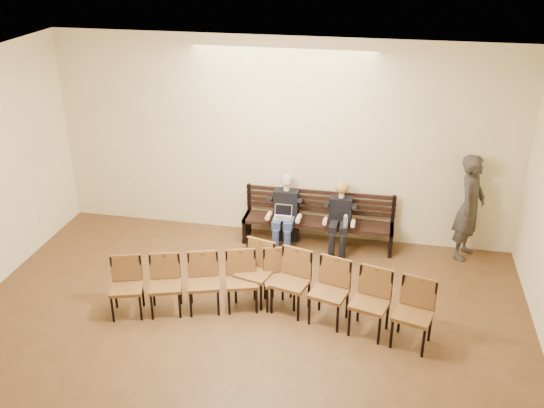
{
  "coord_description": "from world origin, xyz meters",
  "views": [
    {
      "loc": [
        1.77,
        -4.64,
        5.15
      ],
      "look_at": [
        0.01,
        4.05,
        0.99
      ],
      "focal_mm": 40.0,
      "sensor_mm": 36.0,
      "label": 1
    }
  ],
  "objects_px": {
    "bench": "(317,233)",
    "seated_woman": "(340,221)",
    "chair_row_front": "(204,284)",
    "water_bottle": "(345,227)",
    "passerby": "(471,200)",
    "laptop": "(282,220)",
    "chair_row_back": "(329,293)",
    "seated_man": "(285,213)",
    "bag": "(288,232)"
  },
  "relations": [
    {
      "from": "bench",
      "to": "chair_row_back",
      "type": "bearing_deg",
      "value": -78.53
    },
    {
      "from": "bench",
      "to": "chair_row_front",
      "type": "bearing_deg",
      "value": -120.59
    },
    {
      "from": "chair_row_front",
      "to": "laptop",
      "type": "bearing_deg",
      "value": 51.37
    },
    {
      "from": "seated_woman",
      "to": "laptop",
      "type": "distance_m",
      "value": 0.97
    },
    {
      "from": "water_bottle",
      "to": "passerby",
      "type": "distance_m",
      "value": 2.08
    },
    {
      "from": "laptop",
      "to": "chair_row_front",
      "type": "relative_size",
      "value": 0.11
    },
    {
      "from": "seated_man",
      "to": "bag",
      "type": "bearing_deg",
      "value": 86.6
    },
    {
      "from": "chair_row_front",
      "to": "water_bottle",
      "type": "bearing_deg",
      "value": 28.59
    },
    {
      "from": "seated_man",
      "to": "chair_row_front",
      "type": "bearing_deg",
      "value": -110.23
    },
    {
      "from": "bench",
      "to": "seated_woman",
      "type": "bearing_deg",
      "value": -17.31
    },
    {
      "from": "chair_row_back",
      "to": "chair_row_front",
      "type": "bearing_deg",
      "value": -162.84
    },
    {
      "from": "seated_man",
      "to": "laptop",
      "type": "relative_size",
      "value": 4.16
    },
    {
      "from": "seated_woman",
      "to": "passerby",
      "type": "relative_size",
      "value": 0.52
    },
    {
      "from": "seated_man",
      "to": "seated_woman",
      "type": "xyz_separation_m",
      "value": [
        0.94,
        0.0,
        -0.08
      ]
    },
    {
      "from": "water_bottle",
      "to": "passerby",
      "type": "xyz_separation_m",
      "value": [
        1.97,
        0.47,
        0.47
      ]
    },
    {
      "from": "seated_woman",
      "to": "chair_row_front",
      "type": "relative_size",
      "value": 0.41
    },
    {
      "from": "chair_row_front",
      "to": "passerby",
      "type": "bearing_deg",
      "value": 14.48
    },
    {
      "from": "laptop",
      "to": "bag",
      "type": "xyz_separation_m",
      "value": [
        0.04,
        0.39,
        -0.43
      ]
    },
    {
      "from": "chair_row_front",
      "to": "chair_row_back",
      "type": "xyz_separation_m",
      "value": [
        1.79,
        0.07,
        0.03
      ]
    },
    {
      "from": "water_bottle",
      "to": "seated_woman",
      "type": "bearing_deg",
      "value": 115.13
    },
    {
      "from": "seated_woman",
      "to": "chair_row_front",
      "type": "xyz_separation_m",
      "value": [
        -1.73,
        -2.15,
        -0.11
      ]
    },
    {
      "from": "seated_woman",
      "to": "water_bottle",
      "type": "relative_size",
      "value": 4.64
    },
    {
      "from": "seated_man",
      "to": "seated_woman",
      "type": "distance_m",
      "value": 0.94
    },
    {
      "from": "water_bottle",
      "to": "chair_row_front",
      "type": "xyz_separation_m",
      "value": [
        -1.84,
        -1.91,
        -0.14
      ]
    },
    {
      "from": "passerby",
      "to": "seated_woman",
      "type": "bearing_deg",
      "value": 118.69
    },
    {
      "from": "seated_man",
      "to": "chair_row_back",
      "type": "distance_m",
      "value": 2.31
    },
    {
      "from": "seated_man",
      "to": "laptop",
      "type": "height_order",
      "value": "seated_man"
    },
    {
      "from": "seated_woman",
      "to": "chair_row_front",
      "type": "height_order",
      "value": "seated_woman"
    },
    {
      "from": "seated_woman",
      "to": "water_bottle",
      "type": "height_order",
      "value": "seated_woman"
    },
    {
      "from": "bench",
      "to": "laptop",
      "type": "xyz_separation_m",
      "value": [
        -0.57,
        -0.29,
        0.33
      ]
    },
    {
      "from": "laptop",
      "to": "chair_row_back",
      "type": "height_order",
      "value": "chair_row_back"
    },
    {
      "from": "laptop",
      "to": "chair_row_back",
      "type": "distance_m",
      "value": 2.17
    },
    {
      "from": "chair_row_back",
      "to": "water_bottle",
      "type": "bearing_deg",
      "value": 103.2
    },
    {
      "from": "bench",
      "to": "bag",
      "type": "bearing_deg",
      "value": 169.45
    },
    {
      "from": "seated_man",
      "to": "chair_row_back",
      "type": "height_order",
      "value": "seated_man"
    },
    {
      "from": "seated_woman",
      "to": "water_bottle",
      "type": "distance_m",
      "value": 0.27
    },
    {
      "from": "laptop",
      "to": "water_bottle",
      "type": "height_order",
      "value": "water_bottle"
    },
    {
      "from": "passerby",
      "to": "seated_man",
      "type": "bearing_deg",
      "value": 116.84
    },
    {
      "from": "bench",
      "to": "water_bottle",
      "type": "bearing_deg",
      "value": -36.16
    },
    {
      "from": "laptop",
      "to": "water_bottle",
      "type": "bearing_deg",
      "value": -0.87
    },
    {
      "from": "seated_woman",
      "to": "bench",
      "type": "bearing_deg",
      "value": 162.69
    },
    {
      "from": "bag",
      "to": "seated_woman",
      "type": "bearing_deg",
      "value": -13.42
    },
    {
      "from": "passerby",
      "to": "chair_row_front",
      "type": "xyz_separation_m",
      "value": [
        -3.82,
        -2.37,
        -0.61
      ]
    },
    {
      "from": "bag",
      "to": "chair_row_front",
      "type": "height_order",
      "value": "chair_row_front"
    },
    {
      "from": "laptop",
      "to": "seated_woman",
      "type": "bearing_deg",
      "value": 13.23
    },
    {
      "from": "seated_man",
      "to": "chair_row_front",
      "type": "relative_size",
      "value": 0.47
    },
    {
      "from": "laptop",
      "to": "bag",
      "type": "relative_size",
      "value": 0.84
    },
    {
      "from": "bench",
      "to": "chair_row_back",
      "type": "distance_m",
      "value": 2.26
    },
    {
      "from": "passerby",
      "to": "chair_row_back",
      "type": "distance_m",
      "value": 3.12
    },
    {
      "from": "seated_woman",
      "to": "bag",
      "type": "distance_m",
      "value": 1.03
    }
  ]
}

